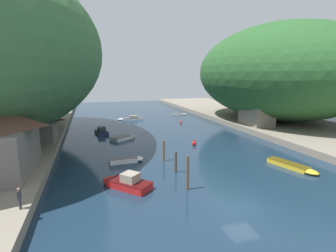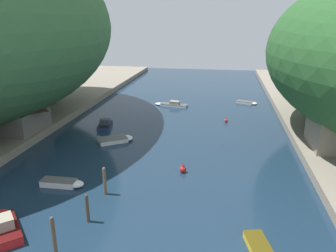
% 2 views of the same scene
% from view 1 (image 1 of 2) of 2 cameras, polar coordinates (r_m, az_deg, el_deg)
% --- Properties ---
extents(water_surface, '(130.00, 130.00, 0.00)m').
position_cam_1_polar(water_surface, '(50.64, -2.67, -1.56)').
color(water_surface, '#192D42').
rests_on(water_surface, ground).
extents(right_bank, '(22.00, 120.00, 1.05)m').
position_cam_1_polar(right_bank, '(63.21, 22.56, 0.60)').
color(right_bank, gray).
rests_on(right_bank, ground).
extents(hillside_right, '(32.30, 45.22, 21.17)m').
position_cam_1_polar(hillside_right, '(64.87, 22.71, 10.71)').
color(hillside_right, '#285628').
rests_on(hillside_right, right_bank).
extents(boathouse_shed, '(7.69, 7.63, 4.11)m').
position_cam_1_polar(boathouse_shed, '(46.03, -27.70, -0.06)').
color(boathouse_shed, slate).
rests_on(boathouse_shed, left_bank).
extents(right_bank_cottage, '(4.70, 7.12, 4.93)m').
position_cam_1_polar(right_bank_cottage, '(55.95, 18.73, 2.79)').
color(right_bank_cottage, gray).
rests_on(right_bank_cottage, right_bank).
extents(boat_navy_launch, '(2.90, 6.51, 0.57)m').
position_cam_1_polar(boat_navy_launch, '(34.97, 25.70, -7.95)').
color(boat_navy_launch, gold).
rests_on(boat_navy_launch, water_surface).
extents(boat_white_cruiser, '(5.17, 5.34, 1.58)m').
position_cam_1_polar(boat_white_cruiser, '(27.00, -9.32, -11.99)').
color(boat_white_cruiser, red).
rests_on(boat_white_cruiser, water_surface).
extents(boat_near_quay, '(2.70, 5.02, 1.40)m').
position_cam_1_polar(boat_near_quay, '(51.90, -14.39, -1.11)').
color(boat_near_quay, navy).
rests_on(boat_near_quay, water_surface).
extents(boat_small_dinghy, '(4.39, 1.41, 0.65)m').
position_cam_1_polar(boat_small_dinghy, '(34.24, -8.79, -7.27)').
color(boat_small_dinghy, white).
rests_on(boat_small_dinghy, water_surface).
extents(boat_far_upstream, '(6.57, 2.62, 1.01)m').
position_cam_1_polar(boat_far_upstream, '(66.47, -8.15, 1.62)').
color(boat_far_upstream, white).
rests_on(boat_far_upstream, water_surface).
extents(boat_red_skiff, '(4.38, 3.03, 0.41)m').
position_cam_1_polar(boat_red_skiff, '(74.16, 2.43, 2.59)').
color(boat_red_skiff, silver).
rests_on(boat_red_skiff, water_surface).
extents(boat_mid_channel, '(5.07, 4.41, 0.59)m').
position_cam_1_polar(boat_mid_channel, '(46.67, -9.51, -2.42)').
color(boat_mid_channel, white).
rests_on(boat_mid_channel, water_surface).
extents(mooring_post_nearest, '(0.27, 0.27, 3.48)m').
position_cam_1_polar(mooring_post_nearest, '(25.70, 4.29, -10.06)').
color(mooring_post_nearest, brown).
rests_on(mooring_post_nearest, water_surface).
extents(mooring_post_second, '(0.28, 0.28, 2.53)m').
position_cam_1_polar(mooring_post_second, '(30.10, 1.69, -7.82)').
color(mooring_post_second, '#4C3D2D').
rests_on(mooring_post_second, water_surface).
extents(mooring_post_middle, '(0.32, 0.32, 2.79)m').
position_cam_1_polar(mooring_post_middle, '(34.08, -0.96, -5.33)').
color(mooring_post_middle, brown).
rests_on(mooring_post_middle, water_surface).
extents(channel_buoy_near, '(0.53, 0.53, 0.79)m').
position_cam_1_polar(channel_buoy_near, '(60.77, 2.82, 0.84)').
color(channel_buoy_near, red).
rests_on(channel_buoy_near, water_surface).
extents(channel_buoy_far, '(0.72, 0.72, 1.08)m').
position_cam_1_polar(channel_buoy_far, '(41.75, 5.71, -3.72)').
color(channel_buoy_far, red).
rests_on(channel_buoy_far, water_surface).
extents(person_on_quay, '(0.23, 0.39, 1.69)m').
position_cam_1_polar(person_on_quay, '(23.14, -29.64, -13.24)').
color(person_on_quay, '#282D3D').
rests_on(person_on_quay, left_bank).
extents(person_by_boathouse, '(0.25, 0.40, 1.69)m').
position_cam_1_polar(person_by_boathouse, '(33.27, -28.42, -5.98)').
color(person_by_boathouse, '#282D3D').
rests_on(person_by_boathouse, left_bank).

